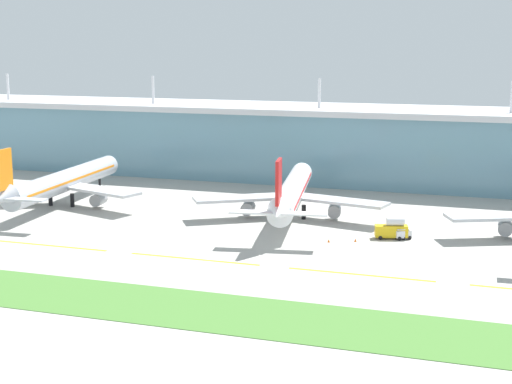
{
  "coord_description": "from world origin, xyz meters",
  "views": [
    {
      "loc": [
        56.62,
        -141.07,
        43.27
      ],
      "look_at": [
        -2.27,
        36.64,
        7.0
      ],
      "focal_mm": 54.51,
      "sensor_mm": 36.0,
      "label": 1
    }
  ],
  "objects_px": {
    "fuel_truck": "(392,229)",
    "safety_cone_nose_front": "(355,240)",
    "airliner_near": "(63,182)",
    "baggage_cart": "(403,234)",
    "airliner_middle": "(292,192)",
    "safety_cone_left_wingtip": "(329,241)"
  },
  "relations": [
    {
      "from": "fuel_truck",
      "to": "safety_cone_nose_front",
      "type": "distance_m",
      "value": 9.17
    },
    {
      "from": "airliner_near",
      "to": "baggage_cart",
      "type": "distance_m",
      "value": 92.3
    },
    {
      "from": "baggage_cart",
      "to": "safety_cone_nose_front",
      "type": "relative_size",
      "value": 5.69
    },
    {
      "from": "safety_cone_nose_front",
      "to": "airliner_near",
      "type": "bearing_deg",
      "value": 170.43
    },
    {
      "from": "airliner_near",
      "to": "airliner_middle",
      "type": "relative_size",
      "value": 1.0
    },
    {
      "from": "airliner_near",
      "to": "safety_cone_left_wingtip",
      "type": "distance_m",
      "value": 78.63
    },
    {
      "from": "baggage_cart",
      "to": "airliner_middle",
      "type": "bearing_deg",
      "value": 155.8
    },
    {
      "from": "baggage_cart",
      "to": "airliner_near",
      "type": "bearing_deg",
      "value": 174.77
    },
    {
      "from": "airliner_near",
      "to": "safety_cone_nose_front",
      "type": "relative_size",
      "value": 93.86
    },
    {
      "from": "airliner_middle",
      "to": "fuel_truck",
      "type": "bearing_deg",
      "value": -26.29
    },
    {
      "from": "airliner_middle",
      "to": "airliner_near",
      "type": "bearing_deg",
      "value": -175.53
    },
    {
      "from": "safety_cone_left_wingtip",
      "to": "safety_cone_nose_front",
      "type": "relative_size",
      "value": 1.0
    },
    {
      "from": "airliner_near",
      "to": "safety_cone_left_wingtip",
      "type": "bearing_deg",
      "value": -11.92
    },
    {
      "from": "fuel_truck",
      "to": "safety_cone_left_wingtip",
      "type": "relative_size",
      "value": 10.9
    },
    {
      "from": "baggage_cart",
      "to": "safety_cone_left_wingtip",
      "type": "xyz_separation_m",
      "value": [
        -15.06,
        -7.78,
        -0.91
      ]
    },
    {
      "from": "baggage_cart",
      "to": "safety_cone_left_wingtip",
      "type": "bearing_deg",
      "value": -152.67
    },
    {
      "from": "airliner_middle",
      "to": "fuel_truck",
      "type": "relative_size",
      "value": 8.64
    },
    {
      "from": "airliner_near",
      "to": "safety_cone_nose_front",
      "type": "bearing_deg",
      "value": -9.57
    },
    {
      "from": "airliner_near",
      "to": "airliner_middle",
      "type": "xyz_separation_m",
      "value": [
        62.26,
        4.86,
        0.0
      ]
    },
    {
      "from": "fuel_truck",
      "to": "baggage_cart",
      "type": "bearing_deg",
      "value": 3.59
    },
    {
      "from": "airliner_middle",
      "to": "baggage_cart",
      "type": "distance_m",
      "value": 32.77
    },
    {
      "from": "fuel_truck",
      "to": "safety_cone_nose_front",
      "type": "relative_size",
      "value": 10.9
    }
  ]
}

